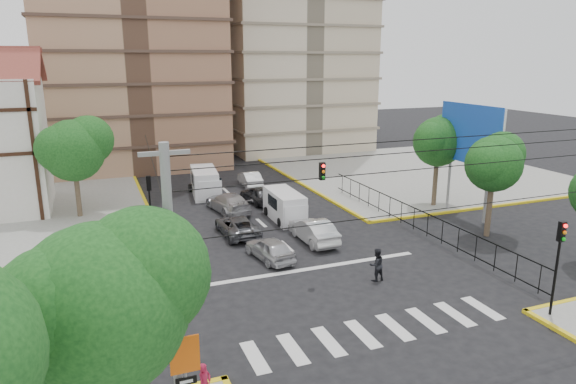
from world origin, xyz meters
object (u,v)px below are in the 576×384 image
van_left_lane (205,183)px  pedestrian_crosswalk (376,265)px  van_right_lane (286,207)px  car_silver_front_left (270,248)px  traffic_light_se (559,253)px  traffic_light_nw (150,199)px  car_white_front_right (314,230)px  district_sign (185,363)px

van_left_lane → pedestrian_crosswalk: size_ratio=2.95×
van_right_lane → car_silver_front_left: bearing=-117.0°
van_right_lane → traffic_light_se: bearing=-70.3°
traffic_light_nw → van_right_lane: traffic_light_nw is taller
car_silver_front_left → traffic_light_se: bearing=120.7°
car_silver_front_left → pedestrian_crosswalk: size_ratio=2.21×
van_right_lane → car_white_front_right: size_ratio=1.01×
district_sign → van_right_lane: 21.96m
van_right_lane → car_white_front_right: van_right_lane is taller
traffic_light_nw → van_left_lane: size_ratio=0.84×
car_white_front_right → pedestrian_crosswalk: 6.60m
district_sign → car_white_front_right: 17.96m
district_sign → van_left_lane: (6.74, 28.01, -1.35)m
district_sign → car_white_front_right: district_sign is taller
car_silver_front_left → pedestrian_crosswalk: (4.22, -4.80, 0.22)m
van_left_lane → car_silver_front_left: bearing=-81.6°
traffic_light_se → car_silver_front_left: (-9.49, 11.14, -2.44)m
district_sign → pedestrian_crosswalk: 13.84m
traffic_light_nw → car_white_front_right: (9.68, -2.69, -2.35)m
traffic_light_nw → van_left_lane: bearing=62.4°
traffic_light_nw → district_sign: (-1.00, -17.04, -0.66)m
van_right_lane → van_left_lane: bearing=114.9°
pedestrian_crosswalk → van_left_lane: bearing=-82.5°
district_sign → car_silver_front_left: (7.11, 12.58, -1.78)m
car_white_front_right → pedestrian_crosswalk: (0.66, -6.57, 0.13)m
district_sign → car_silver_front_left: bearing=60.5°
van_left_lane → car_silver_front_left: size_ratio=1.33×
car_silver_front_left → pedestrian_crosswalk: 6.40m
district_sign → traffic_light_se: bearing=5.0°
district_sign → pedestrian_crosswalk: (11.34, 7.78, -1.56)m
district_sign → car_silver_front_left: district_sign is taller
traffic_light_se → car_white_front_right: size_ratio=0.95×
van_right_lane → van_left_lane: (-3.90, 8.85, 0.09)m
traffic_light_nw → traffic_light_se: bearing=-45.0°
van_right_lane → pedestrian_crosswalk: van_right_lane is taller
van_left_lane → pedestrian_crosswalk: (4.60, -20.23, -0.21)m
van_right_lane → traffic_light_nw: bearing=-166.4°
traffic_light_se → van_left_lane: (-9.86, 26.57, -2.01)m
traffic_light_nw → district_sign: bearing=-93.4°
traffic_light_nw → van_left_lane: 12.54m
van_left_lane → car_white_front_right: 14.23m
van_left_lane → car_white_front_right: van_left_lane is taller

